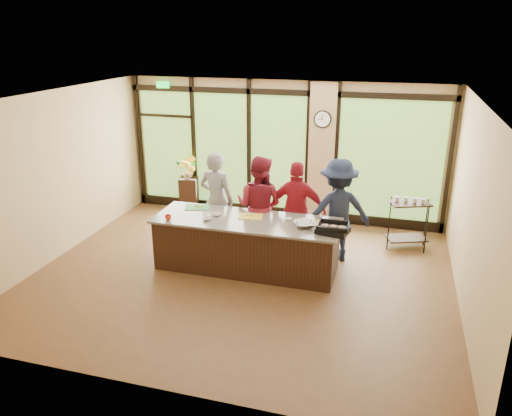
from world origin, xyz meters
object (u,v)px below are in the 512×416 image
Objects in this scene: roasting_pan at (333,230)px; bar_cart at (408,218)px; cook_left at (217,200)px; flower_stand at (189,194)px; island_base at (247,245)px; cook_right at (338,211)px.

bar_cart reaches higher than roasting_pan.
cook_left is 3.84× the size of roasting_pan.
roasting_pan is (2.32, -0.94, 0.02)m from cook_left.
cook_left is 2.35× the size of flower_stand.
cook_left is 2.20m from flower_stand.
island_base reaches higher than flower_stand.
bar_cart is at bearing -157.30° from cook_left.
roasting_pan is at bearing 70.07° from cook_right.
bar_cart is at bearing -167.50° from cook_right.
flower_stand is 4.89m from bar_cart.
cook_right is (2.27, 0.06, 0.00)m from cook_left.
cook_right is 1.85× the size of bar_cart.
island_base is 3.19m from bar_cart.
bar_cart reaches higher than island_base.
bar_cart reaches higher than flower_stand.
flower_stand is (-3.63, 2.63, -0.56)m from roasting_pan.
cook_right reaches higher than bar_cart.
island_base is 1.23m from cook_left.
cook_left is 3.66m from bar_cart.
island_base is at bearing -168.97° from bar_cart.
roasting_pan is at bearing -6.79° from island_base.
island_base is at bearing -61.34° from flower_stand.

